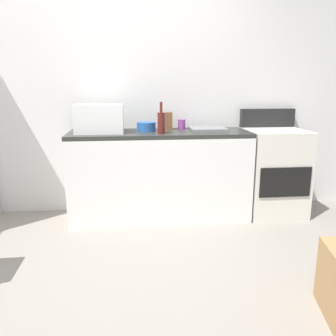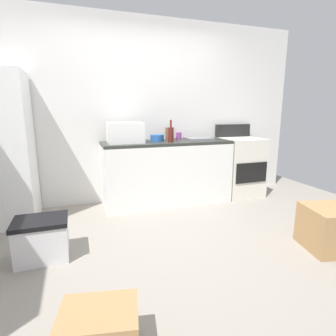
{
  "view_description": "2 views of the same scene",
  "coord_description": "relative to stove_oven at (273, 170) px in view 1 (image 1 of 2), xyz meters",
  "views": [
    {
      "loc": [
        0.01,
        -2.27,
        1.35
      ],
      "look_at": [
        0.32,
        0.56,
        0.67
      ],
      "focal_mm": 37.31,
      "sensor_mm": 36.0,
      "label": 1
    },
    {
      "loc": [
        -0.91,
        -2.41,
        1.33
      ],
      "look_at": [
        0.16,
        0.74,
        0.62
      ],
      "focal_mm": 29.07,
      "sensor_mm": 36.0,
      "label": 2
    }
  ],
  "objects": [
    {
      "name": "ground_plane",
      "position": [
        -1.52,
        -1.21,
        -0.47
      ],
      "size": [
        6.0,
        6.0,
        0.0
      ],
      "primitive_type": "plane",
      "color": "gray"
    },
    {
      "name": "coffee_mug",
      "position": [
        -0.97,
        0.19,
        0.48
      ],
      "size": [
        0.08,
        0.08,
        0.1
      ],
      "primitive_type": "cylinder",
      "color": "purple",
      "rests_on": "kitchen_counter"
    },
    {
      "name": "sink_basin",
      "position": [
        -0.72,
        0.02,
        0.45
      ],
      "size": [
        0.36,
        0.32,
        0.03
      ],
      "primitive_type": "cube",
      "color": "slate",
      "rests_on": "kitchen_counter"
    },
    {
      "name": "stove_oven",
      "position": [
        0.0,
        0.0,
        0.0
      ],
      "size": [
        0.6,
        0.61,
        1.1
      ],
      "color": "silver",
      "rests_on": "ground_plane"
    },
    {
      "name": "knife_block",
      "position": [
        -1.12,
        0.15,
        0.52
      ],
      "size": [
        0.1,
        0.1,
        0.18
      ],
      "primitive_type": "cube",
      "color": "brown",
      "rests_on": "kitchen_counter"
    },
    {
      "name": "microwave",
      "position": [
        -1.8,
        -0.02,
        0.57
      ],
      "size": [
        0.46,
        0.34,
        0.27
      ],
      "primitive_type": "cube",
      "color": "white",
      "rests_on": "kitchen_counter"
    },
    {
      "name": "wall_back",
      "position": [
        -1.52,
        0.34,
        0.83
      ],
      "size": [
        5.0,
        0.1,
        2.6
      ],
      "primitive_type": "cube",
      "color": "silver",
      "rests_on": "ground_plane"
    },
    {
      "name": "wine_bottle",
      "position": [
        -1.21,
        -0.16,
        0.54
      ],
      "size": [
        0.07,
        0.07,
        0.3
      ],
      "color": "#591E19",
      "rests_on": "kitchen_counter"
    },
    {
      "name": "mixing_bowl",
      "position": [
        -1.35,
        0.04,
        0.48
      ],
      "size": [
        0.19,
        0.19,
        0.09
      ],
      "primitive_type": "cylinder",
      "color": "#2659A5",
      "rests_on": "kitchen_counter"
    },
    {
      "name": "kitchen_counter",
      "position": [
        -1.22,
        -0.01,
        -0.02
      ],
      "size": [
        1.8,
        0.6,
        0.9
      ],
      "color": "white",
      "rests_on": "ground_plane"
    }
  ]
}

